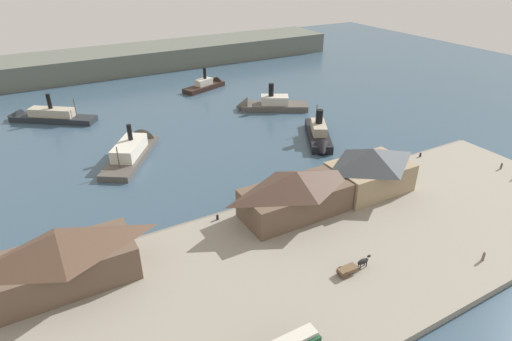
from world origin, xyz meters
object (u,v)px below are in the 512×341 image
(mooring_post_center_east, at_px, (217,217))
(ferry_moored_west, at_px, (265,105))
(horse_cart, at_px, (353,266))
(ferry_shed_customs_shed, at_px, (296,192))
(pedestrian_walking_west, at_px, (501,166))
(mooring_post_east, at_px, (420,155))
(ferry_mid_harbor, at_px, (135,148))
(ferry_shed_central_terminal, at_px, (370,169))
(ferry_approaching_east, at_px, (208,85))
(ferry_shed_west_terminal, at_px, (62,258))
(ferry_moored_east, at_px, (44,116))
(ferry_near_quay, at_px, (319,136))
(pedestrian_walking_east, at_px, (484,256))

(mooring_post_center_east, relative_size, ferry_moored_west, 0.04)
(horse_cart, distance_m, mooring_post_center_east, 24.87)
(ferry_shed_customs_shed, xyz_separation_m, horse_cart, (-1.27, -17.09, -3.32))
(pedestrian_walking_west, xyz_separation_m, mooring_post_east, (-10.38, 12.71, -0.24))
(mooring_post_center_east, xyz_separation_m, ferry_mid_harbor, (-4.69, 36.33, -0.26))
(ferry_shed_central_terminal, bearing_deg, ferry_mid_harbor, 130.27)
(mooring_post_east, distance_m, ferry_approaching_east, 78.25)
(mooring_post_east, distance_m, ferry_mid_harbor, 66.15)
(ferry_mid_harbor, bearing_deg, ferry_shed_central_terminal, -49.73)
(ferry_shed_central_terminal, bearing_deg, ferry_shed_west_terminal, 178.98)
(ferry_moored_east, bearing_deg, mooring_post_center_east, -73.21)
(horse_cart, distance_m, ferry_near_quay, 49.35)
(horse_cart, bearing_deg, mooring_post_center_east, 117.96)
(mooring_post_east, relative_size, mooring_post_center_east, 1.00)
(ferry_shed_customs_shed, relative_size, ferry_mid_harbor, 0.82)
(mooring_post_east, height_order, ferry_moored_east, ferry_moored_east)
(ferry_shed_central_terminal, bearing_deg, ferry_approaching_east, 89.01)
(pedestrian_walking_west, relative_size, ferry_moored_west, 0.07)
(pedestrian_walking_west, bearing_deg, ferry_shed_central_terminal, 166.13)
(pedestrian_walking_west, bearing_deg, ferry_approaching_east, 108.39)
(ferry_shed_west_terminal, bearing_deg, ferry_shed_central_terminal, -1.02)
(ferry_shed_customs_shed, bearing_deg, horse_cart, -94.25)
(ferry_near_quay, bearing_deg, ferry_shed_west_terminal, -158.86)
(pedestrian_walking_west, height_order, mooring_post_center_east, pedestrian_walking_west)
(horse_cart, relative_size, pedestrian_walking_west, 3.86)
(pedestrian_walking_east, distance_m, mooring_post_center_east, 42.63)
(ferry_mid_harbor, distance_m, ferry_moored_west, 44.29)
(pedestrian_walking_west, relative_size, ferry_mid_harbor, 0.06)
(ferry_shed_west_terminal, relative_size, ferry_approaching_east, 1.11)
(ferry_moored_east, height_order, ferry_near_quay, ferry_moored_east)
(ferry_shed_central_terminal, distance_m, ferry_near_quay, 26.40)
(ferry_shed_west_terminal, height_order, ferry_moored_east, ferry_shed_west_terminal)
(mooring_post_east, bearing_deg, ferry_approaching_east, 104.10)
(ferry_shed_west_terminal, distance_m, horse_cart, 41.13)
(mooring_post_east, relative_size, ferry_approaching_east, 0.05)
(mooring_post_center_east, height_order, ferry_moored_east, ferry_moored_east)
(horse_cart, height_order, ferry_moored_east, ferry_moored_east)
(ferry_shed_customs_shed, distance_m, ferry_approaching_east, 83.19)
(pedestrian_walking_east, distance_m, ferry_near_quay, 50.43)
(horse_cart, bearing_deg, ferry_shed_central_terminal, 42.55)
(ferry_shed_west_terminal, bearing_deg, ferry_near_quay, 21.14)
(pedestrian_walking_west, distance_m, ferry_moored_west, 64.72)
(mooring_post_center_east, height_order, ferry_near_quay, ferry_near_quay)
(ferry_shed_west_terminal, height_order, mooring_post_east, ferry_shed_west_terminal)
(ferry_shed_customs_shed, distance_m, horse_cart, 17.45)
(ferry_shed_central_terminal, bearing_deg, pedestrian_walking_east, -89.35)
(ferry_moored_east, bearing_deg, ferry_shed_central_terminal, -55.56)
(ferry_mid_harbor, bearing_deg, ferry_near_quay, -21.01)
(horse_cart, bearing_deg, ferry_moored_east, 109.62)
(mooring_post_center_east, bearing_deg, pedestrian_walking_east, -44.27)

